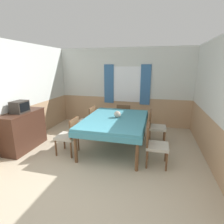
{
  "coord_description": "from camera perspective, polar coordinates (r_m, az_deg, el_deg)",
  "views": [
    {
      "loc": [
        1.09,
        -1.87,
        2.01
      ],
      "look_at": [
        0.08,
        2.1,
        0.93
      ],
      "focal_mm": 28.0,
      "sensor_mm": 36.0,
      "label": 1
    }
  ],
  "objects": [
    {
      "name": "ground_plane",
      "position": [
        2.96,
        -13.29,
        -28.46
      ],
      "size": [
        16.0,
        16.0,
        0.0
      ],
      "primitive_type": "plane",
      "color": "tan"
    },
    {
      "name": "wall_back",
      "position": [
        6.03,
        3.85,
        8.07
      ],
      "size": [
        4.89,
        0.1,
        2.6
      ],
      "color": "silver",
      "rests_on": "ground_plane"
    },
    {
      "name": "wall_left",
      "position": [
        5.18,
        -26.54,
        5.37
      ],
      "size": [
        0.05,
        4.4,
        2.6
      ],
      "color": "silver",
      "rests_on": "ground_plane"
    },
    {
      "name": "wall_right",
      "position": [
        4.11,
        30.69,
        2.77
      ],
      "size": [
        0.05,
        4.4,
        2.6
      ],
      "color": "silver",
      "rests_on": "ground_plane"
    },
    {
      "name": "dining_table",
      "position": [
        4.29,
        1.07,
        -3.29
      ],
      "size": [
        1.48,
        1.99,
        0.78
      ],
      "color": "teal",
      "rests_on": "ground_plane"
    },
    {
      "name": "chair_left_near",
      "position": [
        4.18,
        -13.76,
        -7.19
      ],
      "size": [
        0.44,
        0.44,
        0.87
      ],
      "rotation": [
        0.0,
        0.0,
        1.57
      ],
      "color": "brown",
      "rests_on": "ground_plane"
    },
    {
      "name": "chair_right_far",
      "position": [
        4.8,
        13.85,
        -4.3
      ],
      "size": [
        0.44,
        0.44,
        0.87
      ],
      "rotation": [
        0.0,
        0.0,
        4.71
      ],
      "color": "brown",
      "rests_on": "ground_plane"
    },
    {
      "name": "chair_head_window",
      "position": [
        5.48,
        3.96,
        -1.49
      ],
      "size": [
        0.44,
        0.44,
        0.87
      ],
      "color": "brown",
      "rests_on": "ground_plane"
    },
    {
      "name": "chair_right_near",
      "position": [
        3.73,
        13.58,
        -9.94
      ],
      "size": [
        0.44,
        0.44,
        0.87
      ],
      "rotation": [
        0.0,
        0.0,
        4.71
      ],
      "color": "brown",
      "rests_on": "ground_plane"
    },
    {
      "name": "chair_left_far",
      "position": [
        5.15,
        -7.84,
        -2.66
      ],
      "size": [
        0.44,
        0.44,
        0.87
      ],
      "rotation": [
        0.0,
        0.0,
        1.57
      ],
      "color": "brown",
      "rests_on": "ground_plane"
    },
    {
      "name": "sideboard",
      "position": [
        4.83,
        -26.79,
        -5.33
      ],
      "size": [
        0.46,
        1.14,
        0.94
      ],
      "color": "#3D2319",
      "rests_on": "ground_plane"
    },
    {
      "name": "tv",
      "position": [
        4.66,
        -27.91,
        1.52
      ],
      "size": [
        0.29,
        0.36,
        0.28
      ],
      "color": "#2D2823",
      "rests_on": "sideboard"
    },
    {
      "name": "vase",
      "position": [
        4.29,
        1.78,
        -0.76
      ],
      "size": [
        0.17,
        0.17,
        0.17
      ],
      "color": "#A39989",
      "rests_on": "dining_table"
    }
  ]
}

